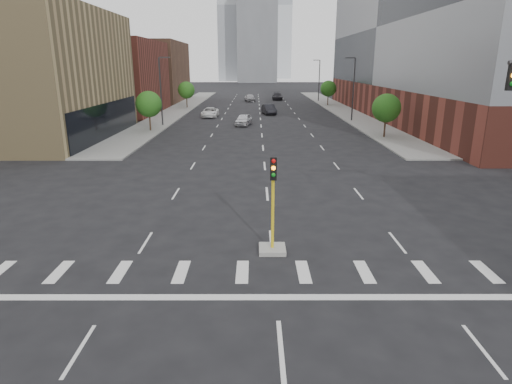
{
  "coord_description": "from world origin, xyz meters",
  "views": [
    {
      "loc": [
        -0.76,
        -8.81,
        8.15
      ],
      "look_at": [
        -0.74,
        10.04,
        2.5
      ],
      "focal_mm": 30.0,
      "sensor_mm": 36.0,
      "label": 1
    }
  ],
  "objects_px": {
    "median_traffic_signal": "(272,232)",
    "car_deep_right": "(277,96)",
    "car_distant": "(250,98)",
    "car_near_left": "(244,120)",
    "car_far_left": "(210,112)",
    "car_mid_right": "(269,109)"
  },
  "relations": [
    {
      "from": "car_near_left",
      "to": "car_deep_right",
      "type": "bearing_deg",
      "value": 91.02
    },
    {
      "from": "car_near_left",
      "to": "car_far_left",
      "type": "xyz_separation_m",
      "value": [
        -5.64,
        9.71,
        -0.04
      ]
    },
    {
      "from": "car_deep_right",
      "to": "car_distant",
      "type": "xyz_separation_m",
      "value": [
        -6.46,
        -4.28,
        0.03
      ]
    },
    {
      "from": "car_distant",
      "to": "median_traffic_signal",
      "type": "bearing_deg",
      "value": -96.73
    },
    {
      "from": "median_traffic_signal",
      "to": "car_mid_right",
      "type": "distance_m",
      "value": 55.28
    },
    {
      "from": "car_mid_right",
      "to": "car_near_left",
      "type": "bearing_deg",
      "value": -115.51
    },
    {
      "from": "car_near_left",
      "to": "car_deep_right",
      "type": "relative_size",
      "value": 0.81
    },
    {
      "from": "car_near_left",
      "to": "car_mid_right",
      "type": "bearing_deg",
      "value": 83.83
    },
    {
      "from": "car_far_left",
      "to": "car_deep_right",
      "type": "bearing_deg",
      "value": 70.18
    },
    {
      "from": "car_mid_right",
      "to": "car_deep_right",
      "type": "xyz_separation_m",
      "value": [
        2.89,
        30.04,
        -0.01
      ]
    },
    {
      "from": "car_near_left",
      "to": "car_distant",
      "type": "relative_size",
      "value": 0.92
    },
    {
      "from": "median_traffic_signal",
      "to": "car_far_left",
      "type": "height_order",
      "value": "median_traffic_signal"
    },
    {
      "from": "car_far_left",
      "to": "car_distant",
      "type": "xyz_separation_m",
      "value": [
        6.0,
        29.67,
        0.11
      ]
    },
    {
      "from": "car_deep_right",
      "to": "car_near_left",
      "type": "bearing_deg",
      "value": -98.94
    },
    {
      "from": "median_traffic_signal",
      "to": "car_distant",
      "type": "bearing_deg",
      "value": 91.46
    },
    {
      "from": "car_far_left",
      "to": "car_mid_right",
      "type": "bearing_deg",
      "value": 22.56
    },
    {
      "from": "median_traffic_signal",
      "to": "car_distant",
      "type": "height_order",
      "value": "median_traffic_signal"
    },
    {
      "from": "car_far_left",
      "to": "median_traffic_signal",
      "type": "bearing_deg",
      "value": -80.76
    },
    {
      "from": "car_mid_right",
      "to": "car_deep_right",
      "type": "bearing_deg",
      "value": 75.04
    },
    {
      "from": "median_traffic_signal",
      "to": "car_deep_right",
      "type": "xyz_separation_m",
      "value": [
        4.39,
        85.31,
        -0.15
      ]
    },
    {
      "from": "car_near_left",
      "to": "car_mid_right",
      "type": "xyz_separation_m",
      "value": [
        3.92,
        13.61,
        0.05
      ]
    },
    {
      "from": "car_deep_right",
      "to": "car_distant",
      "type": "height_order",
      "value": "car_distant"
    }
  ]
}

